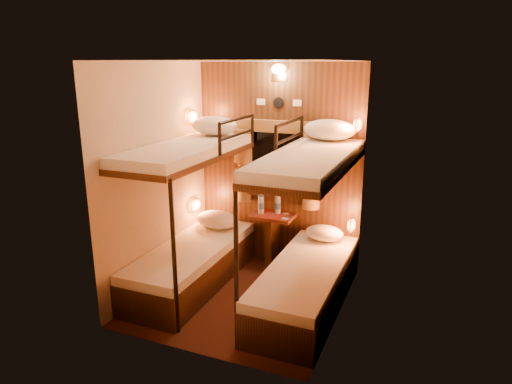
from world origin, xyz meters
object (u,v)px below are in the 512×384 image
at_px(bunk_left, 192,237).
at_px(bottle_left, 261,205).
at_px(bottle_right, 278,205).
at_px(bunk_right, 307,255).
at_px(table, 272,233).

xyz_separation_m(bunk_left, bottle_left, (0.50, 0.78, 0.20)).
xyz_separation_m(bottle_left, bottle_right, (0.19, 0.07, 0.00)).
relative_size(bunk_right, bottle_right, 7.45).
relative_size(bunk_left, bottle_right, 7.45).
xyz_separation_m(bunk_right, table, (-0.65, 0.78, -0.14)).
bearing_deg(bottle_right, bunk_left, -128.98).
bearing_deg(bottle_right, bunk_right, -54.30).
xyz_separation_m(bunk_right, bottle_left, (-0.79, 0.78, 0.20)).
height_order(table, bottle_right, bottle_right).
relative_size(bunk_left, bunk_right, 1.00).
relative_size(bunk_left, bottle_left, 7.47).
distance_m(bunk_right, bottle_right, 1.06).
bearing_deg(bottle_right, bottle_left, -158.82).
distance_m(bunk_right, table, 1.02).
distance_m(bunk_left, bottle_left, 0.95).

